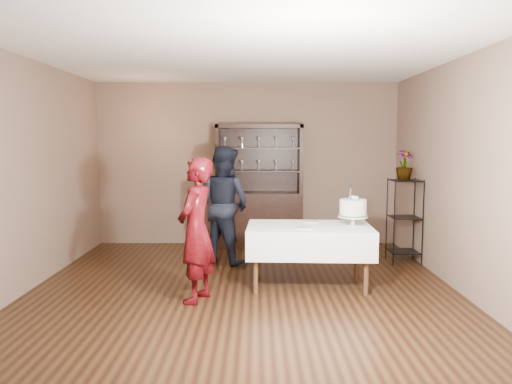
# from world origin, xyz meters

# --- Properties ---
(floor) EXTENTS (5.00, 5.00, 0.00)m
(floor) POSITION_xyz_m (0.00, 0.00, 0.00)
(floor) COLOR black
(floor) RESTS_ON ground
(ceiling) EXTENTS (5.00, 5.00, 0.00)m
(ceiling) POSITION_xyz_m (0.00, 0.00, 2.70)
(ceiling) COLOR white
(ceiling) RESTS_ON back_wall
(back_wall) EXTENTS (5.00, 0.02, 2.70)m
(back_wall) POSITION_xyz_m (0.00, 2.50, 1.35)
(back_wall) COLOR brown
(back_wall) RESTS_ON floor
(wall_left) EXTENTS (0.02, 5.00, 2.70)m
(wall_left) POSITION_xyz_m (-2.50, 0.00, 1.35)
(wall_left) COLOR brown
(wall_left) RESTS_ON floor
(wall_right) EXTENTS (0.02, 5.00, 2.70)m
(wall_right) POSITION_xyz_m (2.50, 0.00, 1.35)
(wall_right) COLOR brown
(wall_right) RESTS_ON floor
(china_hutch) EXTENTS (1.40, 0.48, 2.00)m
(china_hutch) POSITION_xyz_m (0.20, 2.25, 0.66)
(china_hutch) COLOR black
(china_hutch) RESTS_ON floor
(plant_etagere) EXTENTS (0.42, 0.42, 1.20)m
(plant_etagere) POSITION_xyz_m (2.28, 1.20, 0.65)
(plant_etagere) COLOR black
(plant_etagere) RESTS_ON floor
(cake_table) EXTENTS (1.51, 0.97, 0.73)m
(cake_table) POSITION_xyz_m (0.79, 0.00, 0.56)
(cake_table) COLOR silver
(cake_table) RESTS_ON floor
(woman) EXTENTS (0.53, 0.66, 1.57)m
(woman) POSITION_xyz_m (-0.49, -0.56, 0.79)
(woman) COLOR #310409
(woman) RESTS_ON floor
(man) EXTENTS (1.03, 0.98, 1.67)m
(man) POSITION_xyz_m (-0.31, 1.19, 0.83)
(man) COLOR black
(man) RESTS_ON floor
(cake) EXTENTS (0.36, 0.36, 0.49)m
(cake) POSITION_xyz_m (1.31, 0.02, 0.93)
(cake) COLOR silver
(cake) RESTS_ON cake_table
(plate_near) EXTENTS (0.27, 0.27, 0.01)m
(plate_near) POSITION_xyz_m (0.71, -0.19, 0.74)
(plate_near) COLOR silver
(plate_near) RESTS_ON cake_table
(plate_far) EXTENTS (0.22, 0.22, 0.01)m
(plate_far) POSITION_xyz_m (0.84, 0.27, 0.74)
(plate_far) COLOR silver
(plate_far) RESTS_ON cake_table
(potted_plant) EXTENTS (0.31, 0.31, 0.42)m
(potted_plant) POSITION_xyz_m (2.26, 1.23, 1.40)
(potted_plant) COLOR #497135
(potted_plant) RESTS_ON plant_etagere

